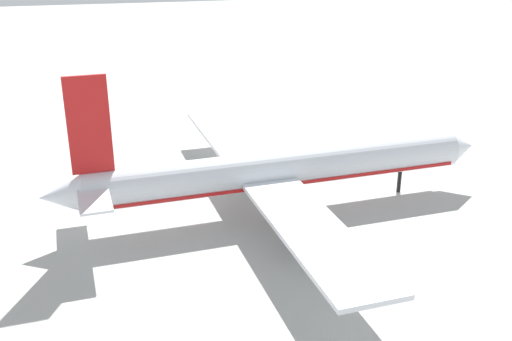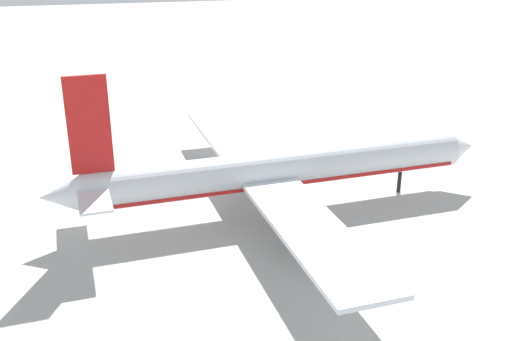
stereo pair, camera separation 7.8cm
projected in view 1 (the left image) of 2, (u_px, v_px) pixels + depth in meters
name	position (u px, v px, depth m)	size (l,w,h in m)	color
ground_plane	(282.00, 208.00, 99.83)	(600.00, 600.00, 0.00)	#B2B2AD
airliner	(274.00, 171.00, 96.94)	(73.50, 75.16, 24.38)	silver
traffic_cone_1	(398.00, 138.00, 132.29)	(0.36, 0.36, 0.55)	orange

